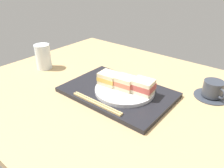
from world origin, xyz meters
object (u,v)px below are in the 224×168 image
Objects in this scene: sandwich_plate at (125,90)px; drinking_glass at (43,57)px; coffee_cup at (213,90)px; sandwich_far at (142,87)px; sandwich_near at (109,78)px; sandwich_middle at (125,83)px; chopsticks_pair at (97,103)px.

drinking_glass reaches higher than sandwich_plate.
sandwich_far is at bearing -135.83° from coffee_cup.
sandwich_near is 40.87cm from drinking_glass.
sandwich_plate is 3.29cm from sandwich_middle.
sandwich_far is 28.56cm from coffee_cup.
drinking_glass is at bearing -174.80° from sandwich_far.
sandwich_far is at bearing 8.18° from sandwich_near.
chopsticks_pair is (4.73, -12.78, -3.61)cm from sandwich_near.
sandwich_far is at bearing 56.03° from chopsticks_pair.
drinking_glass is (-55.54, -5.06, 0.30)cm from sandwich_far.
sandwich_far reaches higher than coffee_cup.
chopsticks_pair is at bearing -12.21° from drinking_glass.
sandwich_near reaches higher than chopsticks_pair.
sandwich_plate is 1.04× the size of chopsticks_pair.
sandwich_near is 0.68× the size of drinking_glass.
coffee_cup is (30.42, 34.70, 0.94)cm from chopsticks_pair.
chopsticks_pair is 46.73cm from drinking_glass.
drinking_glass is (-75.91, -24.85, 3.19)cm from coffee_cup.
sandwich_plate is 8.23cm from sandwich_far.
sandwich_middle reaches higher than coffee_cup.
sandwich_middle is 7.46cm from sandwich_far.
coffee_cup is at bearing 18.13° from drinking_glass.
sandwich_middle is 14.56cm from chopsticks_pair.
coffee_cup is at bearing 36.92° from sandwich_middle.
drinking_glass is (-45.50, 9.84, 4.13)cm from chopsticks_pair.
sandwich_near is (-7.39, -1.06, 3.24)cm from sandwich_plate.
sandwich_middle is 34.83cm from coffee_cup.
drinking_glass reaches higher than chopsticks_pair.
coffee_cup is (27.76, 20.86, 0.57)cm from sandwich_plate.
sandwich_middle is (0.00, 0.00, 3.29)cm from sandwich_plate.
sandwich_near reaches higher than coffee_cup.
coffee_cup is at bearing 31.95° from sandwich_near.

